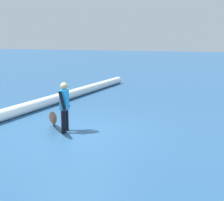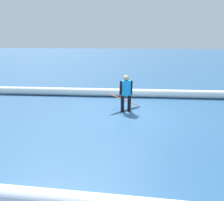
% 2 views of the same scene
% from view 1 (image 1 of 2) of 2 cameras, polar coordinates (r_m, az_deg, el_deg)
% --- Properties ---
extents(ground_plane, '(147.77, 147.77, 0.00)m').
position_cam_1_polar(ground_plane, '(9.50, -6.78, -5.65)').
color(ground_plane, '#27527D').
extents(surfer, '(0.50, 0.37, 1.48)m').
position_cam_1_polar(surfer, '(9.34, -8.61, -0.74)').
color(surfer, black).
rests_on(surfer, ground_plane).
extents(surfboard, '(1.49, 1.17, 0.83)m').
position_cam_1_polar(surfboard, '(9.55, -10.63, -3.21)').
color(surfboard, '#E55926').
rests_on(surfboard, ground_plane).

